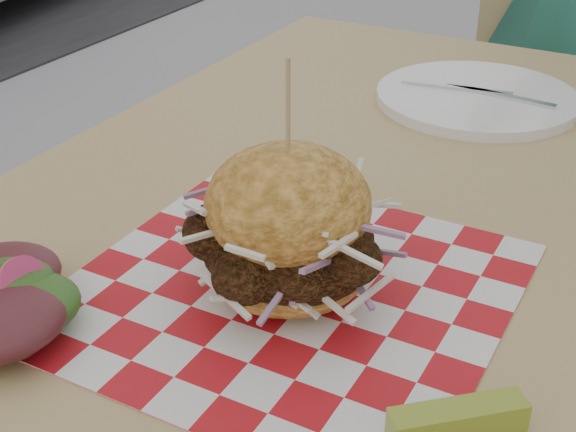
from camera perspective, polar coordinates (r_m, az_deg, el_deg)
name	(u,v)px	position (r m, az deg, el deg)	size (l,w,h in m)	color
patio_table	(379,268)	(0.88, 6.46, -3.69)	(0.80, 1.20, 0.75)	tan
patio_chair	(556,88)	(1.81, 18.52, 8.62)	(0.45, 0.46, 0.95)	tan
paper_liner	(288,291)	(0.69, 0.00, -5.33)	(0.36, 0.36, 0.00)	#B6121A
sandwich	(288,232)	(0.66, 0.00, -1.18)	(0.18, 0.18, 0.21)	gold
pickle_spear	(458,419)	(0.57, 11.98, -13.97)	(0.10, 0.02, 0.02)	olive
place_setting	(477,98)	(1.12, 13.29, 8.19)	(0.27, 0.27, 0.02)	white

